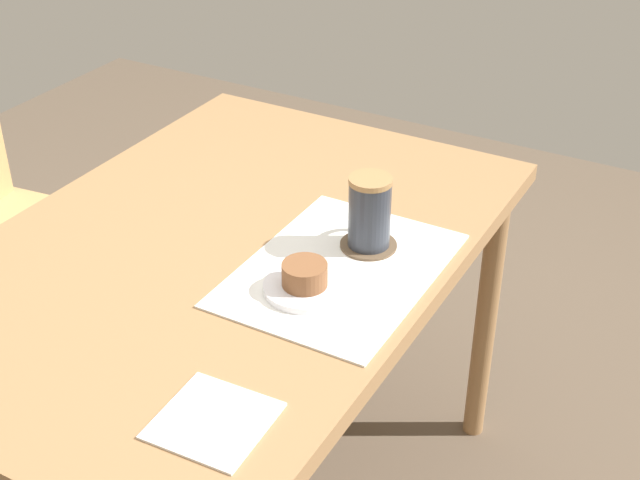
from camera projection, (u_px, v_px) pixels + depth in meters
name	position (u px, v px, depth m)	size (l,w,h in m)	color
dining_table	(223.00, 282.00, 1.66)	(1.19, 0.81, 0.74)	#997047
placemat	(340.00, 269.00, 1.55)	(0.43, 0.31, 0.00)	white
pastry_plate	(305.00, 287.00, 1.49)	(0.14, 0.14, 0.01)	white
pastry	(305.00, 274.00, 1.47)	(0.08, 0.08, 0.04)	brown
coffee_coaster	(368.00, 245.00, 1.61)	(0.10, 0.10, 0.01)	brown
coffee_mug	(370.00, 211.00, 1.57)	(0.11, 0.08, 0.13)	#2D333D
paper_napkin	(213.00, 421.00, 1.23)	(0.15, 0.15, 0.00)	white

